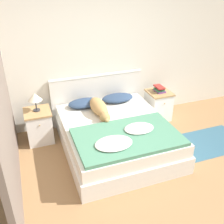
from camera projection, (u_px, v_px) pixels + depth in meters
name	position (u px, v px, depth m)	size (l,w,h in m)	color
ground_plane	(142.00, 196.00, 3.34)	(16.00, 16.00, 0.00)	#997047
wall_back	(92.00, 54.00, 4.50)	(9.00, 0.06, 2.55)	silver
wall_side_left	(0.00, 89.00, 3.16)	(0.06, 3.10, 2.55)	#706056
bed	(116.00, 136.00, 4.15)	(1.62, 1.90, 0.47)	silver
headboard	(97.00, 97.00, 4.83)	(1.70, 0.06, 0.93)	silver
nightstand_left	(39.00, 126.00, 4.33)	(0.42, 0.45, 0.55)	white
nightstand_right	(158.00, 105.00, 5.00)	(0.42, 0.45, 0.55)	white
pillow_left	(85.00, 103.00, 4.52)	(0.58, 0.34, 0.12)	navy
pillow_right	(118.00, 98.00, 4.70)	(0.58, 0.34, 0.12)	navy
quilt	(127.00, 137.00, 3.65)	(1.46, 0.92, 0.09)	#4C8466
dog	(99.00, 108.00, 4.27)	(0.25, 0.84, 0.21)	tan
book_stack	(159.00, 89.00, 4.86)	(0.17, 0.23, 0.11)	#703D7F
table_lamp	(35.00, 98.00, 4.11)	(0.22, 0.22, 0.30)	#2D2D33
rug	(208.00, 142.00, 4.39)	(1.23, 0.75, 0.00)	#335B70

